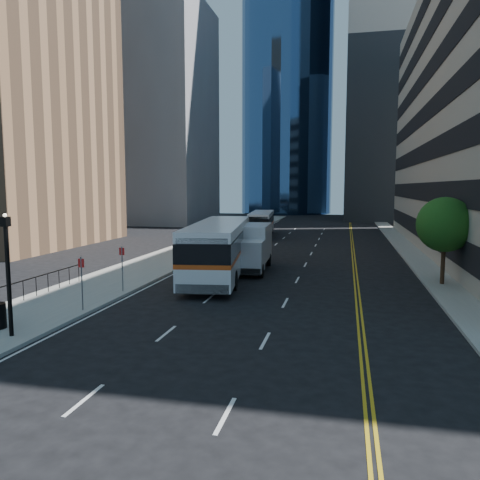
{
  "coord_description": "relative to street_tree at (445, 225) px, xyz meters",
  "views": [
    {
      "loc": [
        3.38,
        -21.0,
        5.81
      ],
      "look_at": [
        -2.49,
        4.88,
        2.8
      ],
      "focal_mm": 35.0,
      "sensor_mm": 36.0,
      "label": 1
    }
  ],
  "objects": [
    {
      "name": "ground",
      "position": [
        -9.0,
        -8.0,
        -3.64
      ],
      "size": [
        160.0,
        160.0,
        0.0
      ],
      "primitive_type": "plane",
      "color": "black",
      "rests_on": "ground"
    },
    {
      "name": "sidewalk_west",
      "position": [
        -19.5,
        17.0,
        -3.57
      ],
      "size": [
        5.0,
        90.0,
        0.15
      ],
      "primitive_type": "cube",
      "color": "gray",
      "rests_on": "ground"
    },
    {
      "name": "sidewalk_east",
      "position": [
        -0.0,
        17.0,
        -3.57
      ],
      "size": [
        2.0,
        90.0,
        0.15
      ],
      "primitive_type": "cube",
      "color": "gray",
      "rests_on": "ground"
    },
    {
      "name": "office_tower_north",
      "position": [
        9.0,
        64.0,
        26.36
      ],
      "size": [
        30.0,
        28.0,
        60.0
      ],
      "primitive_type": "cube",
      "color": "gray",
      "rests_on": "ground"
    },
    {
      "name": "glass_tower",
      "position": [
        -19.0,
        77.0,
        36.36
      ],
      "size": [
        20.0,
        20.0,
        80.0
      ],
      "primitive_type": "cylinder",
      "color": "navy",
      "rests_on": "ground"
    },
    {
      "name": "midrise_west",
      "position": [
        -37.0,
        44.0,
        13.86
      ],
      "size": [
        18.0,
        18.0,
        35.0
      ],
      "primitive_type": "cube",
      "color": "gray",
      "rests_on": "ground"
    },
    {
      "name": "street_tree",
      "position": [
        0.0,
        0.0,
        0.0
      ],
      "size": [
        3.2,
        3.2,
        5.1
      ],
      "color": "#332114",
      "rests_on": "sidewalk_east"
    },
    {
      "name": "lamp_post",
      "position": [
        -18.0,
        -14.0,
        -0.92
      ],
      "size": [
        0.28,
        0.28,
        4.56
      ],
      "color": "black",
      "rests_on": "sidewalk_west"
    },
    {
      "name": "bus_front",
      "position": [
        -13.6,
        0.08,
        -1.72
      ],
      "size": [
        4.82,
        13.95,
        3.53
      ],
      "rotation": [
        0.0,
        0.0,
        0.14
      ],
      "color": "silver",
      "rests_on": "ground"
    },
    {
      "name": "bus_rear",
      "position": [
        -15.43,
        25.95,
        -2.08
      ],
      "size": [
        3.57,
        11.27,
        2.86
      ],
      "rotation": [
        0.0,
        0.0,
        0.11
      ],
      "color": "white",
      "rests_on": "ground"
    },
    {
      "name": "box_truck",
      "position": [
        -12.01,
        2.7,
        -1.98
      ],
      "size": [
        2.63,
        6.7,
        3.15
      ],
      "rotation": [
        0.0,
        0.0,
        0.06
      ],
      "color": "silver",
      "rests_on": "ground"
    }
  ]
}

